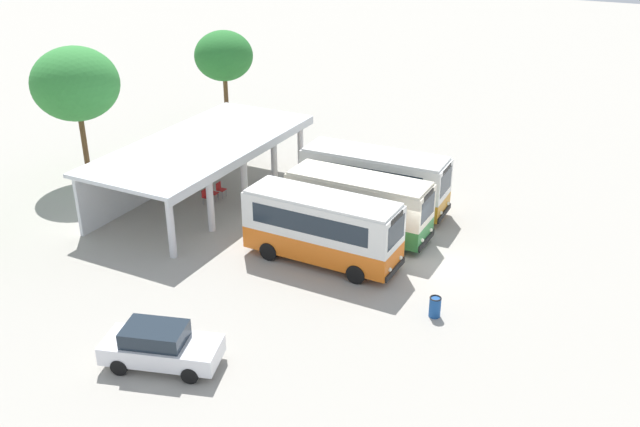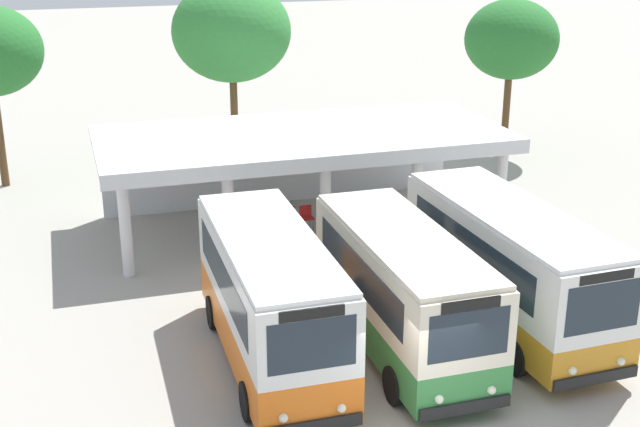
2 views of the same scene
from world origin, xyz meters
name	(u,v)px [view 2 (image 2 of 2)]	position (x,y,z in m)	size (l,w,h in m)	color
city_bus_nearest_orange	(270,295)	(-2.20, 4.59, 1.83)	(2.45, 7.47, 3.32)	black
city_bus_second_in_row	(402,287)	(1.06, 4.23, 1.75)	(2.37, 7.30, 3.16)	black
city_bus_middle_cream	(509,262)	(4.32, 4.77, 1.81)	(2.63, 8.02, 3.26)	black
terminal_canopy	(297,148)	(1.24, 14.34, 2.67)	(13.92, 6.38, 3.40)	silver
waiting_chair_end_by_column	(289,217)	(0.63, 13.28, 0.52)	(0.45, 0.45, 0.86)	slate
waiting_chair_second_from_end	(306,215)	(1.24, 13.26, 0.52)	(0.45, 0.45, 0.86)	slate
waiting_chair_middle_seat	(324,215)	(1.84, 13.16, 0.52)	(0.45, 0.45, 0.86)	slate
roadside_tree_behind_canopy	(232,32)	(0.54, 21.84, 5.80)	(4.98, 4.98, 7.93)	brown
roadside_tree_east_of_canopy	(511,40)	(12.65, 19.99, 5.20)	(4.12, 4.12, 6.97)	brown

